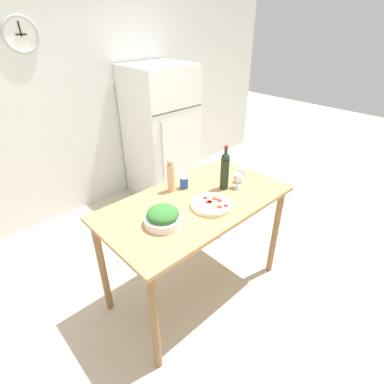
{
  "coord_description": "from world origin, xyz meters",
  "views": [
    {
      "loc": [
        -1.34,
        -1.38,
        2.14
      ],
      "look_at": [
        0.0,
        0.04,
        0.99
      ],
      "focal_mm": 28.0,
      "sensor_mm": 36.0,
      "label": 1
    }
  ],
  "objects_px": {
    "salad_bowl": "(163,217)",
    "salt_canister": "(184,182)",
    "pepper_mill": "(171,176)",
    "refrigerator": "(161,133)",
    "wine_glass_far": "(241,172)",
    "wine_bottle": "(225,170)",
    "wine_glass_near": "(238,178)",
    "homemade_pizza": "(211,204)"
  },
  "relations": [
    {
      "from": "wine_glass_near",
      "to": "wine_bottle",
      "type": "bearing_deg",
      "value": 143.37
    },
    {
      "from": "wine_bottle",
      "to": "wine_glass_near",
      "type": "bearing_deg",
      "value": -36.63
    },
    {
      "from": "wine_glass_near",
      "to": "wine_glass_far",
      "type": "height_order",
      "value": "same"
    },
    {
      "from": "wine_glass_near",
      "to": "salad_bowl",
      "type": "height_order",
      "value": "salad_bowl"
    },
    {
      "from": "wine_glass_near",
      "to": "pepper_mill",
      "type": "relative_size",
      "value": 0.44
    },
    {
      "from": "wine_glass_near",
      "to": "salad_bowl",
      "type": "relative_size",
      "value": 0.47
    },
    {
      "from": "pepper_mill",
      "to": "wine_bottle",
      "type": "bearing_deg",
      "value": -37.91
    },
    {
      "from": "wine_glass_near",
      "to": "homemade_pizza",
      "type": "xyz_separation_m",
      "value": [
        -0.36,
        -0.05,
        -0.07
      ]
    },
    {
      "from": "refrigerator",
      "to": "pepper_mill",
      "type": "xyz_separation_m",
      "value": [
        -0.95,
        -1.35,
        0.23
      ]
    },
    {
      "from": "wine_glass_near",
      "to": "homemade_pizza",
      "type": "bearing_deg",
      "value": -172.08
    },
    {
      "from": "homemade_pizza",
      "to": "salt_canister",
      "type": "distance_m",
      "value": 0.35
    },
    {
      "from": "wine_bottle",
      "to": "homemade_pizza",
      "type": "bearing_deg",
      "value": -156.6
    },
    {
      "from": "salad_bowl",
      "to": "salt_canister",
      "type": "relative_size",
      "value": 2.48
    },
    {
      "from": "wine_glass_far",
      "to": "wine_bottle",
      "type": "bearing_deg",
      "value": 174.32
    },
    {
      "from": "salad_bowl",
      "to": "salt_canister",
      "type": "xyz_separation_m",
      "value": [
        0.43,
        0.27,
        -0.01
      ]
    },
    {
      "from": "homemade_pizza",
      "to": "salad_bowl",
      "type": "bearing_deg",
      "value": 169.52
    },
    {
      "from": "wine_bottle",
      "to": "salad_bowl",
      "type": "distance_m",
      "value": 0.67
    },
    {
      "from": "refrigerator",
      "to": "salt_canister",
      "type": "relative_size",
      "value": 16.08
    },
    {
      "from": "wine_bottle",
      "to": "salt_canister",
      "type": "relative_size",
      "value": 3.53
    },
    {
      "from": "pepper_mill",
      "to": "salad_bowl",
      "type": "height_order",
      "value": "pepper_mill"
    },
    {
      "from": "pepper_mill",
      "to": "salad_bowl",
      "type": "bearing_deg",
      "value": -136.74
    },
    {
      "from": "wine_glass_far",
      "to": "salad_bowl",
      "type": "distance_m",
      "value": 0.86
    },
    {
      "from": "wine_glass_far",
      "to": "pepper_mill",
      "type": "bearing_deg",
      "value": 152.01
    },
    {
      "from": "refrigerator",
      "to": "salad_bowl",
      "type": "height_order",
      "value": "refrigerator"
    },
    {
      "from": "pepper_mill",
      "to": "homemade_pizza",
      "type": "relative_size",
      "value": 0.89
    },
    {
      "from": "wine_glass_near",
      "to": "homemade_pizza",
      "type": "relative_size",
      "value": 0.39
    },
    {
      "from": "refrigerator",
      "to": "wine_bottle",
      "type": "relative_size",
      "value": 4.56
    },
    {
      "from": "wine_bottle",
      "to": "refrigerator",
      "type": "bearing_deg",
      "value": 69.18
    },
    {
      "from": "refrigerator",
      "to": "wine_bottle",
      "type": "height_order",
      "value": "refrigerator"
    },
    {
      "from": "refrigerator",
      "to": "wine_glass_far",
      "type": "bearing_deg",
      "value": -104.47
    },
    {
      "from": "wine_bottle",
      "to": "homemade_pizza",
      "type": "height_order",
      "value": "wine_bottle"
    },
    {
      "from": "wine_glass_far",
      "to": "salt_canister",
      "type": "xyz_separation_m",
      "value": [
        -0.42,
        0.25,
        -0.03
      ]
    },
    {
      "from": "salt_canister",
      "to": "refrigerator",
      "type": "bearing_deg",
      "value": 58.69
    },
    {
      "from": "wine_glass_near",
      "to": "pepper_mill",
      "type": "xyz_separation_m",
      "value": [
        -0.43,
        0.33,
        0.05
      ]
    },
    {
      "from": "homemade_pizza",
      "to": "wine_glass_far",
      "type": "bearing_deg",
      "value": 11.95
    },
    {
      "from": "wine_glass_near",
      "to": "salad_bowl",
      "type": "xyz_separation_m",
      "value": [
        -0.75,
        0.02,
        -0.03
      ]
    },
    {
      "from": "wine_bottle",
      "to": "salt_canister",
      "type": "height_order",
      "value": "wine_bottle"
    },
    {
      "from": "wine_glass_far",
      "to": "refrigerator",
      "type": "bearing_deg",
      "value": 75.53
    },
    {
      "from": "wine_bottle",
      "to": "wine_glass_near",
      "type": "distance_m",
      "value": 0.14
    },
    {
      "from": "wine_glass_far",
      "to": "salt_canister",
      "type": "height_order",
      "value": "wine_glass_far"
    },
    {
      "from": "refrigerator",
      "to": "wine_glass_far",
      "type": "distance_m",
      "value": 1.7
    },
    {
      "from": "salt_canister",
      "to": "wine_glass_far",
      "type": "bearing_deg",
      "value": -30.18
    }
  ]
}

